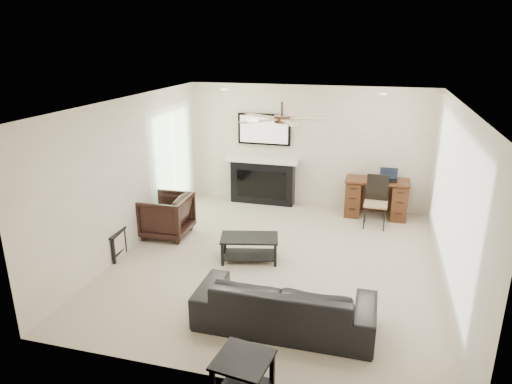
# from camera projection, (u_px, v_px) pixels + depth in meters

# --- Properties ---
(room_shell) EXTENTS (5.50, 5.54, 2.52)m
(room_shell) POSITION_uv_depth(u_px,v_px,m) (293.00, 158.00, 6.76)
(room_shell) COLOR #B9A995
(room_shell) RESTS_ON ground
(sofa) EXTENTS (2.16, 0.85, 0.63)m
(sofa) POSITION_uv_depth(u_px,v_px,m) (285.00, 304.00, 5.52)
(sofa) COLOR black
(sofa) RESTS_ON ground
(armchair) EXTENTS (0.85, 0.83, 0.75)m
(armchair) POSITION_uv_depth(u_px,v_px,m) (166.00, 216.00, 8.11)
(armchair) COLOR black
(armchair) RESTS_ON ground
(coffee_table) EXTENTS (0.99, 0.69, 0.40)m
(coffee_table) POSITION_uv_depth(u_px,v_px,m) (249.00, 248.00, 7.24)
(coffee_table) COLOR black
(coffee_table) RESTS_ON ground
(end_table_near) EXTENTS (0.58, 0.58, 0.45)m
(end_table_near) POSITION_uv_depth(u_px,v_px,m) (243.00, 378.00, 4.44)
(end_table_near) COLOR black
(end_table_near) RESTS_ON ground
(end_table_left) EXTENTS (0.56, 0.56, 0.45)m
(end_table_left) POSITION_uv_depth(u_px,v_px,m) (107.00, 244.00, 7.33)
(end_table_left) COLOR black
(end_table_left) RESTS_ON ground
(fireplace_unit) EXTENTS (1.52, 0.34, 1.91)m
(fireplace_unit) POSITION_uv_depth(u_px,v_px,m) (263.00, 160.00, 9.56)
(fireplace_unit) COLOR black
(fireplace_unit) RESTS_ON ground
(desk) EXTENTS (1.22, 0.56, 0.76)m
(desk) POSITION_uv_depth(u_px,v_px,m) (376.00, 198.00, 8.99)
(desk) COLOR #3C1D0F
(desk) RESTS_ON ground
(desk_chair) EXTENTS (0.43, 0.45, 0.97)m
(desk_chair) POSITION_uv_depth(u_px,v_px,m) (376.00, 202.00, 8.45)
(desk_chair) COLOR black
(desk_chair) RESTS_ON ground
(laptop) EXTENTS (0.33, 0.24, 0.23)m
(laptop) POSITION_uv_depth(u_px,v_px,m) (389.00, 175.00, 8.76)
(laptop) COLOR black
(laptop) RESTS_ON desk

